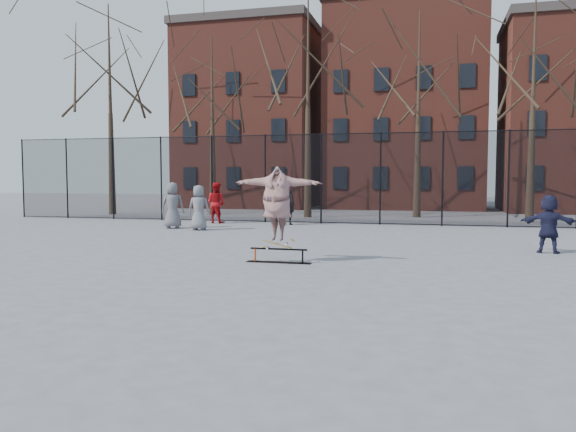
% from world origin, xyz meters
% --- Properties ---
extents(ground, '(100.00, 100.00, 0.00)m').
position_xyz_m(ground, '(0.00, 0.00, 0.00)').
color(ground, slate).
extents(skate_rail, '(1.61, 0.25, 0.35)m').
position_xyz_m(skate_rail, '(-0.17, 1.49, 0.14)').
color(skate_rail, black).
rests_on(skate_rail, ground).
extents(skateboard, '(0.75, 0.18, 0.09)m').
position_xyz_m(skateboard, '(-0.20, 1.49, 0.40)').
color(skateboard, olive).
rests_on(skateboard, skate_rail).
extents(skater, '(2.21, 0.62, 1.79)m').
position_xyz_m(skater, '(-0.20, 1.49, 1.34)').
color(skater, '#733C96').
rests_on(skater, skateboard).
extents(bystander_grey, '(1.05, 0.86, 1.87)m').
position_xyz_m(bystander_grey, '(-6.73, 9.17, 0.93)').
color(bystander_grey, '#5D5C61').
rests_on(bystander_grey, ground).
extents(bystander_black, '(0.77, 0.61, 1.85)m').
position_xyz_m(bystander_black, '(-2.69, 12.00, 0.92)').
color(bystander_black, black).
rests_on(bystander_black, ground).
extents(bystander_red, '(1.02, 0.88, 1.83)m').
position_xyz_m(bystander_red, '(-6.00, 12.00, 0.92)').
color(bystander_red, '#A70E13').
rests_on(bystander_red, ground).
extents(bystander_navy, '(1.55, 0.81, 1.60)m').
position_xyz_m(bystander_navy, '(6.50, 5.00, 0.80)').
color(bystander_navy, '#1C1D38').
rests_on(bystander_navy, ground).
extents(bystander_extra, '(0.91, 0.64, 1.76)m').
position_xyz_m(bystander_extra, '(-5.40, 8.72, 0.88)').
color(bystander_extra, slate).
rests_on(bystander_extra, ground).
extents(fence, '(34.03, 0.07, 4.00)m').
position_xyz_m(fence, '(-0.01, 13.00, 2.05)').
color(fence, black).
rests_on(fence, ground).
extents(tree_row, '(33.66, 7.46, 10.67)m').
position_xyz_m(tree_row, '(-0.25, 17.15, 7.36)').
color(tree_row, black).
rests_on(tree_row, ground).
extents(rowhouses, '(29.00, 7.00, 13.00)m').
position_xyz_m(rowhouses, '(0.72, 26.00, 6.06)').
color(rowhouses, brown).
rests_on(rowhouses, ground).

